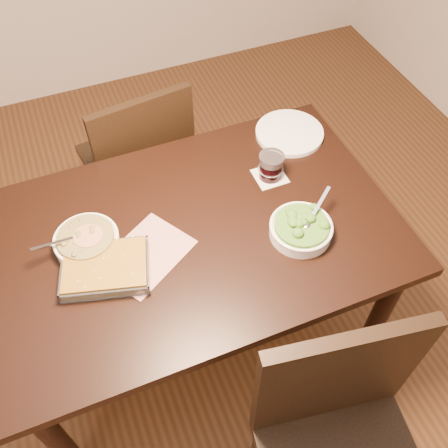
% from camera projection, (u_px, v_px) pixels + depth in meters
% --- Properties ---
extents(ground, '(4.00, 4.00, 0.00)m').
position_uv_depth(ground, '(200.00, 331.00, 2.28)').
color(ground, '#402512').
rests_on(ground, ground).
extents(table, '(1.40, 0.90, 0.75)m').
position_uv_depth(table, '(193.00, 247.00, 1.77)').
color(table, black).
rests_on(table, ground).
extents(magazine_a, '(0.35, 0.33, 0.01)m').
position_uv_depth(magazine_a, '(146.00, 255.00, 1.63)').
color(magazine_a, '#A12E3D').
rests_on(magazine_a, table).
extents(coaster, '(0.11, 0.11, 0.00)m').
position_uv_depth(coaster, '(270.00, 176.00, 1.85)').
color(coaster, white).
rests_on(coaster, table).
extents(stew_bowl, '(0.24, 0.21, 0.08)m').
position_uv_depth(stew_bowl, '(87.00, 241.00, 1.63)').
color(stew_bowl, white).
rests_on(stew_bowl, table).
extents(broccoli_bowl, '(0.22, 0.21, 0.08)m').
position_uv_depth(broccoli_bowl, '(301.00, 228.00, 1.66)').
color(broccoli_bowl, white).
rests_on(broccoli_bowl, table).
extents(baking_dish, '(0.32, 0.27, 0.05)m').
position_uv_depth(baking_dish, '(106.00, 268.00, 1.57)').
color(baking_dish, silver).
rests_on(baking_dish, table).
extents(wine_tumbler, '(0.09, 0.09, 0.10)m').
position_uv_depth(wine_tumbler, '(271.00, 166.00, 1.81)').
color(wine_tumbler, black).
rests_on(wine_tumbler, coaster).
extents(dinner_plate, '(0.27, 0.27, 0.02)m').
position_uv_depth(dinner_plate, '(289.00, 133.00, 1.99)').
color(dinner_plate, white).
rests_on(dinner_plate, table).
extents(chair_near, '(0.54, 0.54, 1.00)m').
position_uv_depth(chair_near, '(341.00, 443.00, 1.45)').
color(chair_near, black).
rests_on(chair_near, ground).
extents(chair_far, '(0.49, 0.49, 0.92)m').
position_uv_depth(chair_far, '(140.00, 160.00, 2.24)').
color(chair_far, black).
rests_on(chair_far, ground).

